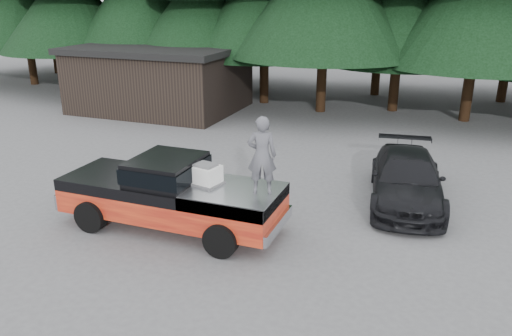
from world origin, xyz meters
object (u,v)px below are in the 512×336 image
(pickup_truck, at_px, (172,204))
(man_on_bed, at_px, (262,155))
(air_compressor, at_px, (206,175))
(parked_car, at_px, (407,179))
(utility_building, at_px, (160,78))

(pickup_truck, distance_m, man_on_bed, 2.97)
(man_on_bed, bearing_deg, air_compressor, -18.59)
(parked_car, relative_size, utility_building, 0.59)
(man_on_bed, relative_size, parked_car, 0.38)
(air_compressor, distance_m, man_on_bed, 1.66)
(pickup_truck, distance_m, air_compressor, 1.34)
(pickup_truck, xyz_separation_m, utility_building, (-7.65, 12.20, 1.00))
(man_on_bed, height_order, parked_car, man_on_bed)
(air_compressor, bearing_deg, pickup_truck, -164.55)
(air_compressor, xyz_separation_m, utility_building, (-8.64, 12.14, 0.10))
(man_on_bed, xyz_separation_m, utility_building, (-10.15, 12.16, -0.61))
(pickup_truck, bearing_deg, parked_car, 35.21)
(pickup_truck, height_order, man_on_bed, man_on_bed)
(pickup_truck, bearing_deg, air_compressor, 3.46)
(man_on_bed, distance_m, parked_car, 5.22)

